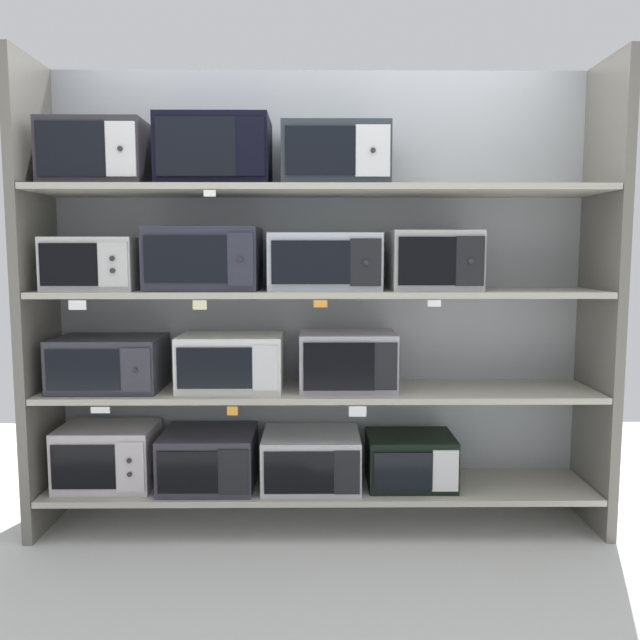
# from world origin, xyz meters

# --- Properties ---
(back_panel) EXTENTS (3.00, 0.04, 2.37)m
(back_panel) POSITION_xyz_m (0.00, 0.25, 1.19)
(back_panel) COLOR #9EA3A8
(back_panel) RESTS_ON ground
(upright_left) EXTENTS (0.05, 0.47, 2.37)m
(upright_left) POSITION_xyz_m (-1.43, 0.00, 1.19)
(upright_left) COLOR #68645B
(upright_left) RESTS_ON ground
(upright_right) EXTENTS (0.05, 0.47, 2.37)m
(upright_right) POSITION_xyz_m (1.43, 0.00, 1.19)
(upright_right) COLOR #68645B
(upright_right) RESTS_ON ground
(shelf_0) EXTENTS (2.80, 0.47, 0.03)m
(shelf_0) POSITION_xyz_m (0.00, 0.00, 0.20)
(shelf_0) COLOR #ADA899
(shelf_0) RESTS_ON ground
(microwave_0) EXTENTS (0.48, 0.36, 0.31)m
(microwave_0) POSITION_xyz_m (-1.10, -0.00, 0.38)
(microwave_0) COLOR #BEB7BA
(microwave_0) RESTS_ON shelf_0
(microwave_1) EXTENTS (0.47, 0.43, 0.28)m
(microwave_1) POSITION_xyz_m (-0.57, -0.00, 0.36)
(microwave_1) COLOR #2F2E38
(microwave_1) RESTS_ON shelf_0
(microwave_2) EXTENTS (0.50, 0.42, 0.27)m
(microwave_2) POSITION_xyz_m (-0.05, -0.00, 0.36)
(microwave_2) COLOR #B5B7BA
(microwave_2) RESTS_ON shelf_0
(microwave_3) EXTENTS (0.44, 0.35, 0.26)m
(microwave_3) POSITION_xyz_m (0.47, -0.00, 0.35)
(microwave_3) COLOR black
(microwave_3) RESTS_ON shelf_0
(shelf_1) EXTENTS (2.80, 0.47, 0.03)m
(shelf_1) POSITION_xyz_m (0.00, 0.00, 0.71)
(shelf_1) COLOR #ADA899
(microwave_4) EXTENTS (0.53, 0.39, 0.27)m
(microwave_4) POSITION_xyz_m (-1.07, -0.00, 0.86)
(microwave_4) COLOR #303038
(microwave_4) RESTS_ON shelf_1
(microwave_5) EXTENTS (0.52, 0.35, 0.28)m
(microwave_5) POSITION_xyz_m (-0.45, -0.00, 0.87)
(microwave_5) COLOR silver
(microwave_5) RESTS_ON shelf_1
(microwave_6) EXTENTS (0.48, 0.35, 0.29)m
(microwave_6) POSITION_xyz_m (0.14, -0.00, 0.87)
(microwave_6) COLOR #A59EAB
(microwave_6) RESTS_ON shelf_1
(price_tag_0) EXTENTS (0.09, 0.00, 0.03)m
(price_tag_0) POSITION_xyz_m (-1.05, -0.24, 0.68)
(price_tag_0) COLOR white
(price_tag_1) EXTENTS (0.05, 0.00, 0.04)m
(price_tag_1) POSITION_xyz_m (-0.42, -0.24, 0.67)
(price_tag_1) COLOR orange
(price_tag_2) EXTENTS (0.08, 0.00, 0.05)m
(price_tag_2) POSITION_xyz_m (0.18, -0.24, 0.67)
(price_tag_2) COLOR white
(shelf_2) EXTENTS (2.80, 0.47, 0.03)m
(shelf_2) POSITION_xyz_m (0.00, 0.00, 1.22)
(shelf_2) COLOR #ADA899
(microwave_7) EXTENTS (0.44, 0.40, 0.26)m
(microwave_7) POSITION_xyz_m (-1.12, -0.00, 1.36)
(microwave_7) COLOR #BBBEB9
(microwave_7) RESTS_ON shelf_2
(microwave_8) EXTENTS (0.54, 0.43, 0.31)m
(microwave_8) POSITION_xyz_m (-0.58, -0.00, 1.39)
(microwave_8) COLOR #272834
(microwave_8) RESTS_ON shelf_2
(microwave_9) EXTENTS (0.55, 0.39, 0.28)m
(microwave_9) POSITION_xyz_m (0.02, -0.00, 1.38)
(microwave_9) COLOR #B2BAC2
(microwave_9) RESTS_ON shelf_2
(microwave_10) EXTENTS (0.43, 0.42, 0.29)m
(microwave_10) POSITION_xyz_m (0.57, -0.00, 1.38)
(microwave_10) COLOR #A4A3A0
(microwave_10) RESTS_ON shelf_2
(price_tag_3) EXTENTS (0.08, 0.00, 0.04)m
(price_tag_3) POSITION_xyz_m (-1.14, -0.24, 1.18)
(price_tag_3) COLOR white
(price_tag_4) EXTENTS (0.07, 0.00, 0.04)m
(price_tag_4) POSITION_xyz_m (-0.56, -0.24, 1.18)
(price_tag_4) COLOR beige
(price_tag_5) EXTENTS (0.06, 0.00, 0.03)m
(price_tag_5) POSITION_xyz_m (-0.00, -0.24, 1.18)
(price_tag_5) COLOR orange
(price_tag_6) EXTENTS (0.06, 0.00, 0.03)m
(price_tag_6) POSITION_xyz_m (0.53, -0.24, 1.18)
(price_tag_6) COLOR white
(shelf_3) EXTENTS (2.80, 0.47, 0.03)m
(shelf_3) POSITION_xyz_m (0.00, 0.00, 1.73)
(shelf_3) COLOR #ADA899
(microwave_11) EXTENTS (0.49, 0.38, 0.31)m
(microwave_11) POSITION_xyz_m (-1.09, -0.00, 1.90)
(microwave_11) COLOR #2B282F
(microwave_11) RESTS_ON shelf_3
(microwave_12) EXTENTS (0.54, 0.38, 0.33)m
(microwave_12) POSITION_xyz_m (-0.52, -0.00, 1.91)
(microwave_12) COLOR black
(microwave_12) RESTS_ON shelf_3
(microwave_13) EXTENTS (0.52, 0.43, 0.29)m
(microwave_13) POSITION_xyz_m (0.07, -0.00, 1.89)
(microwave_13) COLOR #272F35
(microwave_13) RESTS_ON shelf_3
(price_tag_7) EXTENTS (0.06, 0.00, 0.03)m
(price_tag_7) POSITION_xyz_m (-0.51, -0.24, 1.69)
(price_tag_7) COLOR white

